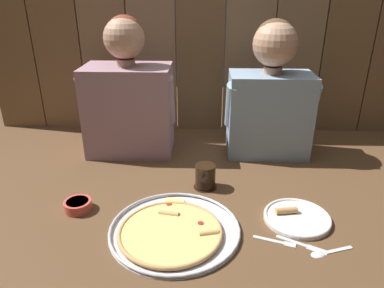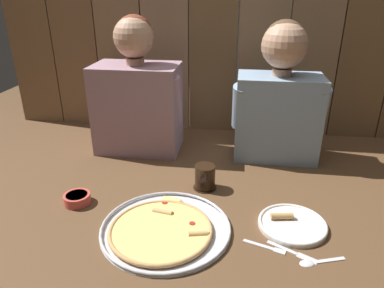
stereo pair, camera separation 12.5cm
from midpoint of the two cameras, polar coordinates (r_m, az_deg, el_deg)
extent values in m
plane|color=brown|center=(1.32, -2.05, -9.01)|extent=(3.20, 3.20, 0.00)
cylinder|color=silver|center=(1.17, -5.94, -13.77)|extent=(0.42, 0.42, 0.01)
torus|color=silver|center=(1.17, -5.96, -13.46)|extent=(0.42, 0.42, 0.01)
cylinder|color=#B23823|center=(1.16, -6.71, -14.11)|extent=(0.33, 0.33, 0.00)
cylinder|color=#F4D170|center=(1.15, -6.72, -13.92)|extent=(0.31, 0.31, 0.01)
torus|color=tan|center=(1.15, -6.72, -13.92)|extent=(0.33, 0.33, 0.01)
cube|color=#F4D170|center=(1.27, -6.05, -10.09)|extent=(0.08, 0.11, 0.01)
cylinder|color=tan|center=(1.23, -6.75, -11.14)|extent=(0.07, 0.03, 0.02)
cylinder|color=#A3281E|center=(1.27, -6.58, -9.67)|extent=(0.02, 0.02, 0.00)
cube|color=#EABC56|center=(1.17, -0.91, -13.25)|extent=(0.08, 0.09, 0.01)
cylinder|color=tan|center=(1.14, -0.52, -14.27)|extent=(0.07, 0.03, 0.02)
cylinder|color=#A3281E|center=(1.18, -1.71, -12.71)|extent=(0.02, 0.02, 0.00)
cylinder|color=white|center=(1.25, 13.77, -11.63)|extent=(0.22, 0.22, 0.01)
torus|color=white|center=(1.24, 13.80, -11.41)|extent=(0.22, 0.22, 0.01)
cylinder|color=tan|center=(1.25, 12.16, -10.49)|extent=(0.08, 0.03, 0.02)
cylinder|color=black|center=(1.39, -0.45, -6.90)|extent=(0.09, 0.09, 0.01)
cylinder|color=black|center=(1.37, -0.46, -5.18)|extent=(0.08, 0.08, 0.09)
cylinder|color=#CC4C42|center=(1.34, -20.50, -9.32)|extent=(0.10, 0.10, 0.04)
cylinder|color=#B23823|center=(1.33, -20.56, -9.00)|extent=(0.08, 0.08, 0.02)
cube|color=silver|center=(1.15, 9.08, -15.02)|extent=(0.09, 0.04, 0.01)
cube|color=silver|center=(1.14, 12.39, -15.59)|extent=(0.04, 0.03, 0.01)
cube|color=silver|center=(1.15, 12.65, -15.05)|extent=(0.09, 0.06, 0.01)
cube|color=silver|center=(1.14, 16.47, -16.09)|extent=(0.06, 0.05, 0.00)
cube|color=silver|center=(1.16, 19.56, -15.83)|extent=(0.09, 0.04, 0.01)
ellipsoid|color=silver|center=(1.12, 16.54, -16.66)|extent=(0.05, 0.04, 0.01)
cube|color=gray|center=(1.66, -12.17, 5.31)|extent=(0.38, 0.24, 0.40)
cylinder|color=tan|center=(1.61, -12.85, 12.64)|extent=(0.08, 0.08, 0.03)
sphere|color=tan|center=(1.59, -13.20, 16.24)|extent=(0.17, 0.17, 0.17)
sphere|color=brown|center=(1.60, -13.12, 16.77)|extent=(0.16, 0.16, 0.16)
cylinder|color=gray|center=(1.66, -18.49, 6.76)|extent=(0.08, 0.13, 0.23)
cylinder|color=gray|center=(1.57, -6.55, 6.95)|extent=(0.08, 0.13, 0.23)
cube|color=#849EB7|center=(1.63, 10.10, 4.63)|extent=(0.36, 0.21, 0.37)
cylinder|color=tan|center=(1.58, 10.64, 11.57)|extent=(0.08, 0.08, 0.03)
sphere|color=tan|center=(1.56, 10.95, 15.50)|extent=(0.19, 0.19, 0.19)
sphere|color=brown|center=(1.57, 10.92, 16.09)|extent=(0.17, 0.17, 0.17)
cylinder|color=#849EB7|center=(1.56, 4.53, 6.22)|extent=(0.08, 0.14, 0.22)
cylinder|color=#849EB7|center=(1.61, 16.16, 5.87)|extent=(0.08, 0.13, 0.22)
camera|label=1|loc=(0.06, -92.71, -1.21)|focal=33.15mm
camera|label=2|loc=(0.06, 87.29, 1.21)|focal=33.15mm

